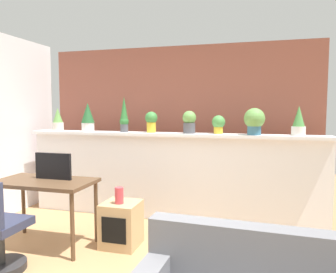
# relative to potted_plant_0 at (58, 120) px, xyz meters

# --- Properties ---
(divider_wall) EXTENTS (4.17, 0.16, 1.18)m
(divider_wall) POSITION_rel_potted_plant_0_xyz_m (1.70, 0.08, -0.79)
(divider_wall) COLOR white
(divider_wall) RESTS_ON ground
(plant_shelf) EXTENTS (4.17, 0.31, 0.04)m
(plant_shelf) POSITION_rel_potted_plant_0_xyz_m (1.70, 0.04, -0.18)
(plant_shelf) COLOR white
(plant_shelf) RESTS_ON divider_wall
(brick_wall_behind) EXTENTS (4.17, 0.10, 2.50)m
(brick_wall_behind) POSITION_rel_potted_plant_0_xyz_m (1.70, 0.68, -0.13)
(brick_wall_behind) COLOR brown
(brick_wall_behind) RESTS_ON ground
(potted_plant_0) EXTENTS (0.16, 0.16, 0.35)m
(potted_plant_0) POSITION_rel_potted_plant_0_xyz_m (0.00, 0.00, 0.00)
(potted_plant_0) COLOR silver
(potted_plant_0) RESTS_ON plant_shelf
(potted_plant_1) EXTENTS (0.20, 0.20, 0.42)m
(potted_plant_1) POSITION_rel_potted_plant_0_xyz_m (0.46, 0.07, 0.05)
(potted_plant_1) COLOR silver
(potted_plant_1) RESTS_ON plant_shelf
(potted_plant_2) EXTENTS (0.13, 0.13, 0.50)m
(potted_plant_2) POSITION_rel_potted_plant_0_xyz_m (1.05, 0.05, 0.07)
(potted_plant_2) COLOR #4C4C51
(potted_plant_2) RESTS_ON plant_shelf
(potted_plant_3) EXTENTS (0.17, 0.17, 0.29)m
(potted_plant_3) POSITION_rel_potted_plant_0_xyz_m (1.46, 0.05, -0.00)
(potted_plant_3) COLOR gold
(potted_plant_3) RESTS_ON plant_shelf
(potted_plant_4) EXTENTS (0.18, 0.18, 0.30)m
(potted_plant_4) POSITION_rel_potted_plant_0_xyz_m (2.00, 0.04, -0.00)
(potted_plant_4) COLOR #4C4C51
(potted_plant_4) RESTS_ON plant_shelf
(potted_plant_5) EXTENTS (0.18, 0.18, 0.25)m
(potted_plant_5) POSITION_rel_potted_plant_0_xyz_m (2.38, 0.08, -0.03)
(potted_plant_5) COLOR gold
(potted_plant_5) RESTS_ON plant_shelf
(potted_plant_6) EXTENTS (0.26, 0.26, 0.34)m
(potted_plant_6) POSITION_rel_potted_plant_0_xyz_m (2.84, 0.00, 0.02)
(potted_plant_6) COLOR #386B84
(potted_plant_6) RESTS_ON plant_shelf
(potted_plant_7) EXTENTS (0.17, 0.17, 0.37)m
(potted_plant_7) POSITION_rel_potted_plant_0_xyz_m (3.37, 0.04, 0.01)
(potted_plant_7) COLOR silver
(potted_plant_7) RESTS_ON plant_shelf
(desk) EXTENTS (1.10, 0.60, 0.75)m
(desk) POSITION_rel_potted_plant_0_xyz_m (0.59, -1.16, -0.72)
(desk) COLOR brown
(desk) RESTS_ON ground
(tv_monitor) EXTENTS (0.44, 0.04, 0.30)m
(tv_monitor) POSITION_rel_potted_plant_0_xyz_m (0.66, -1.08, -0.48)
(tv_monitor) COLOR black
(tv_monitor) RESTS_ON desk
(side_cube_shelf) EXTENTS (0.40, 0.41, 0.50)m
(side_cube_shelf) POSITION_rel_potted_plant_0_xyz_m (1.42, -0.94, -1.13)
(side_cube_shelf) COLOR tan
(side_cube_shelf) RESTS_ON ground
(vase_on_shelf) EXTENTS (0.10, 0.10, 0.18)m
(vase_on_shelf) POSITION_rel_potted_plant_0_xyz_m (1.42, -0.98, -0.79)
(vase_on_shelf) COLOR #CC3D47
(vase_on_shelf) RESTS_ON side_cube_shelf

